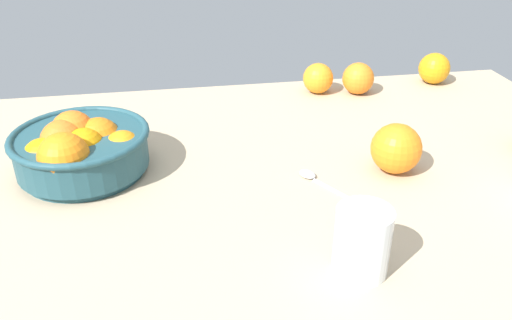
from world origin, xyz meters
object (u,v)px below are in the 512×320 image
at_px(spoon, 319,181).
at_px(fruit_bowl, 80,148).
at_px(loose_orange_1, 396,148).
at_px(loose_orange_3, 318,78).
at_px(loose_orange_0, 358,78).
at_px(juice_glass, 362,245).
at_px(loose_orange_4, 434,68).

bearing_deg(spoon, fruit_bowl, 165.42).
xyz_separation_m(loose_orange_1, loose_orange_3, (-0.03, 0.38, -0.01)).
distance_m(loose_orange_0, spoon, 0.43).
bearing_deg(loose_orange_3, loose_orange_0, -12.70).
height_order(juice_glass, loose_orange_4, juice_glass).
bearing_deg(juice_glass, loose_orange_4, 56.94).
height_order(loose_orange_1, loose_orange_3, loose_orange_1).
bearing_deg(spoon, loose_orange_4, 45.66).
bearing_deg(juice_glass, loose_orange_3, 79.31).
distance_m(loose_orange_0, loose_orange_4, 0.21).
relative_size(loose_orange_0, loose_orange_1, 0.84).
distance_m(juice_glass, loose_orange_4, 0.76).
distance_m(juice_glass, loose_orange_3, 0.63).
xyz_separation_m(fruit_bowl, loose_orange_0, (0.59, 0.28, -0.01)).
bearing_deg(loose_orange_1, juice_glass, -121.57).
height_order(fruit_bowl, spoon, fruit_bowl).
bearing_deg(loose_orange_0, fruit_bowl, -154.79).
bearing_deg(loose_orange_4, loose_orange_3, -177.26).
relative_size(fruit_bowl, loose_orange_1, 2.68).
bearing_deg(spoon, loose_orange_1, 7.66).
bearing_deg(loose_orange_4, loose_orange_0, -170.48).
bearing_deg(loose_orange_1, loose_orange_4, 56.05).
height_order(juice_glass, spoon, juice_glass).
height_order(loose_orange_0, spoon, loose_orange_0).
height_order(loose_orange_4, spoon, loose_orange_4).
relative_size(loose_orange_0, spoon, 0.60).
xyz_separation_m(fruit_bowl, juice_glass, (0.38, -0.32, -0.01)).
bearing_deg(loose_orange_0, loose_orange_4, 9.52).
relative_size(fruit_bowl, juice_glass, 2.50).
distance_m(loose_orange_0, loose_orange_3, 0.09).
bearing_deg(loose_orange_1, loose_orange_3, 94.52).
xyz_separation_m(juice_glass, loose_orange_0, (0.21, 0.60, -0.00)).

